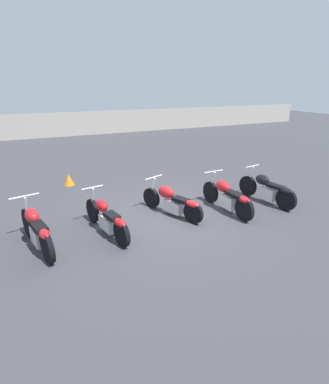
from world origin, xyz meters
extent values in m
plane|color=#38383D|center=(0.00, 0.00, 0.00)|extent=(60.00, 60.00, 0.00)
cube|color=#9E998E|center=(0.00, 14.69, 0.79)|extent=(40.00, 0.04, 1.59)
cylinder|color=black|center=(-3.40, 0.38, 0.34)|extent=(0.24, 0.68, 0.68)
cylinder|color=black|center=(-3.10, -0.99, 0.34)|extent=(0.24, 0.68, 0.68)
cube|color=silver|center=(-3.23, -0.37, 0.30)|extent=(0.31, 0.54, 0.37)
ellipsoid|color=red|center=(-3.29, -0.14, 0.71)|extent=(0.37, 0.53, 0.32)
cube|color=black|center=(-3.18, -0.60, 0.63)|extent=(0.35, 0.58, 0.10)
ellipsoid|color=red|center=(-3.11, -0.94, 0.61)|extent=(0.29, 0.47, 0.16)
cylinder|color=silver|center=(-3.38, 0.28, 1.03)|extent=(0.62, 0.17, 0.04)
cylinder|color=silver|center=(-3.39, 0.33, 0.68)|extent=(0.11, 0.26, 0.67)
cylinder|color=silver|center=(-3.09, -0.48, 0.24)|extent=(0.22, 0.69, 0.07)
cylinder|color=black|center=(-1.87, 0.53, 0.30)|extent=(0.21, 0.62, 0.61)
cylinder|color=black|center=(-1.57, -1.00, 0.30)|extent=(0.21, 0.62, 0.61)
cube|color=silver|center=(-1.71, -0.31, 0.27)|extent=(0.30, 0.59, 0.33)
ellipsoid|color=#AD1419|center=(-1.75, -0.05, 0.64)|extent=(0.32, 0.49, 0.29)
cube|color=black|center=(-1.66, -0.57, 0.57)|extent=(0.32, 0.50, 0.10)
ellipsoid|color=#AD1419|center=(-1.58, -0.95, 0.55)|extent=(0.28, 0.47, 0.16)
cylinder|color=silver|center=(-1.85, 0.43, 0.96)|extent=(0.55, 0.14, 0.04)
cylinder|color=silver|center=(-1.86, 0.48, 0.63)|extent=(0.10, 0.25, 0.64)
cylinder|color=silver|center=(-1.56, -0.44, 0.21)|extent=(0.19, 0.67, 0.07)
cylinder|color=black|center=(-0.13, 0.75, 0.29)|extent=(0.30, 0.58, 0.58)
cylinder|color=black|center=(0.42, -0.68, 0.29)|extent=(0.30, 0.58, 0.58)
cube|color=silver|center=(0.17, -0.03, 0.26)|extent=(0.38, 0.59, 0.32)
ellipsoid|color=red|center=(0.08, 0.21, 0.61)|extent=(0.45, 0.59, 0.33)
cube|color=black|center=(0.27, -0.28, 0.53)|extent=(0.39, 0.52, 0.10)
ellipsoid|color=red|center=(0.40, -0.63, 0.52)|extent=(0.34, 0.48, 0.16)
cylinder|color=silver|center=(-0.09, 0.66, 0.93)|extent=(0.61, 0.26, 0.04)
cylinder|color=silver|center=(-0.11, 0.71, 0.61)|extent=(0.13, 0.25, 0.62)
cylinder|color=silver|center=(0.34, -0.14, 0.20)|extent=(0.32, 0.70, 0.07)
cylinder|color=black|center=(1.64, 0.38, 0.32)|extent=(0.13, 0.64, 0.64)
cylinder|color=black|center=(1.70, -1.10, 0.32)|extent=(0.13, 0.64, 0.64)
cube|color=silver|center=(1.67, -0.44, 0.29)|extent=(0.22, 0.54, 0.35)
ellipsoid|color=red|center=(1.66, -0.19, 0.67)|extent=(0.29, 0.54, 0.32)
cube|color=black|center=(1.68, -0.69, 0.59)|extent=(0.26, 0.59, 0.10)
ellipsoid|color=red|center=(1.70, -1.05, 0.57)|extent=(0.22, 0.45, 0.16)
cylinder|color=silver|center=(1.64, 0.28, 0.99)|extent=(0.64, 0.06, 0.04)
cylinder|color=silver|center=(1.64, 0.33, 0.65)|extent=(0.06, 0.26, 0.65)
cylinder|color=silver|center=(1.80, -0.58, 0.22)|extent=(0.10, 0.73, 0.07)
cylinder|color=black|center=(3.03, 0.36, 0.32)|extent=(0.18, 0.65, 0.64)
cylinder|color=black|center=(3.21, -1.05, 0.32)|extent=(0.18, 0.65, 0.64)
cube|color=silver|center=(3.13, -0.42, 0.29)|extent=(0.26, 0.53, 0.35)
ellipsoid|color=black|center=(3.10, -0.18, 0.67)|extent=(0.32, 0.51, 0.30)
cube|color=black|center=(3.16, -0.66, 0.60)|extent=(0.31, 0.60, 0.10)
ellipsoid|color=black|center=(3.20, -1.00, 0.58)|extent=(0.25, 0.46, 0.16)
cylinder|color=silver|center=(3.04, 0.26, 0.99)|extent=(0.58, 0.11, 0.04)
cylinder|color=silver|center=(3.04, 0.31, 0.66)|extent=(0.08, 0.26, 0.65)
cylinder|color=silver|center=(3.26, -0.54, 0.22)|extent=(0.14, 0.59, 0.07)
cone|color=orange|center=(-1.97, 3.88, 0.20)|extent=(0.36, 0.36, 0.39)
camera|label=1|loc=(-3.21, -6.66, 3.38)|focal=28.00mm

